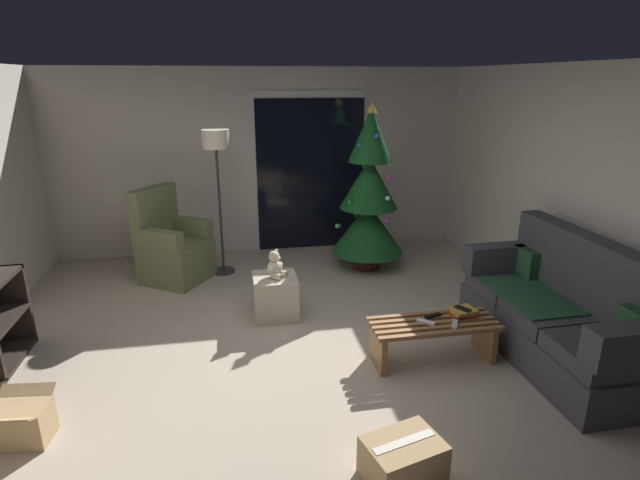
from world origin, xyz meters
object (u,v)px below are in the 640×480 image
remote_silver (455,324)px  coffee_table (433,334)px  armchair (172,248)px  cardboard_box_taped_mid_floor (403,460)px  remote_white (426,322)px  cardboard_box_open_near_shelf (20,423)px  ottoman (275,296)px  remote_black (433,315)px  book_stack (462,312)px  teddy_bear_cream (275,266)px  christmas_tree (369,199)px  cell_phone (463,309)px  floor_lamp (216,153)px  couch (560,315)px

remote_silver → coffee_table: bearing=174.9°
armchair → cardboard_box_taped_mid_floor: (1.69, -3.54, -0.27)m
remote_white → cardboard_box_open_near_shelf: (-3.06, -0.46, -0.24)m
coffee_table → ottoman: bearing=139.4°
remote_black → book_stack: 0.26m
teddy_bear_cream → christmas_tree: bearing=42.6°
remote_silver → cardboard_box_taped_mid_floor: bearing=-98.1°
cardboard_box_open_near_shelf → cardboard_box_taped_mid_floor: bearing=-17.7°
armchair → teddy_bear_cream: 1.68m
remote_black → ottoman: (-1.29, 0.99, -0.16)m
remote_silver → book_stack: size_ratio=0.68×
remote_silver → book_stack: bearing=76.9°
remote_black → cell_phone: 0.27m
teddy_bear_cream → cardboard_box_open_near_shelf: bearing=-140.6°
coffee_table → cell_phone: size_ratio=7.64×
remote_silver → teddy_bear_cream: (-1.40, 1.17, 0.18)m
christmas_tree → ottoman: size_ratio=4.73×
christmas_tree → cardboard_box_taped_mid_floor: christmas_tree is taller
remote_white → armchair: size_ratio=0.14×
armchair → floor_lamp: size_ratio=0.63×
remote_silver → cardboard_box_open_near_shelf: bearing=-145.2°
remote_white → cardboard_box_open_near_shelf: 3.10m
cell_phone → floor_lamp: 3.32m
cell_phone → cardboard_box_open_near_shelf: cell_phone is taller
armchair → cardboard_box_open_near_shelf: (-0.74, -2.76, -0.26)m
book_stack → cell_phone: cell_phone is taller
cardboard_box_open_near_shelf → cardboard_box_taped_mid_floor: (2.43, -0.78, -0.01)m
remote_white → armchair: (-2.32, 2.31, 0.02)m
christmas_tree → ottoman: 1.89m
cell_phone → cardboard_box_open_near_shelf: 3.48m
remote_silver → cell_phone: 0.22m
christmas_tree → cardboard_box_taped_mid_floor: 3.67m
coffee_table → floor_lamp: (-1.80, 2.42, 1.26)m
couch → book_stack: bearing=165.5°
ottoman → cardboard_box_open_near_shelf: (-1.87, -1.55, -0.08)m
teddy_bear_cream → cardboard_box_open_near_shelf: teddy_bear_cream is taller
couch → floor_lamp: (-2.89, 2.56, 1.11)m
remote_white → book_stack: 0.38m
remote_black → cell_phone: (0.26, -0.03, 0.06)m
christmas_tree → cardboard_box_taped_mid_floor: bearing=-102.0°
remote_silver → teddy_bear_cream: size_ratio=0.55×
cell_phone → cardboard_box_taped_mid_floor: 1.67m
remote_white → cell_phone: (0.37, 0.08, 0.06)m
couch → armchair: 4.25m
book_stack → teddy_bear_cream: teddy_bear_cream is taller
remote_white → teddy_bear_cream: 1.61m
coffee_table → remote_black: size_ratio=7.05×
teddy_bear_cream → cardboard_box_taped_mid_floor: (0.55, -2.32, -0.42)m
armchair → cardboard_box_open_near_shelf: size_ratio=2.49×
couch → cell_phone: size_ratio=13.53×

